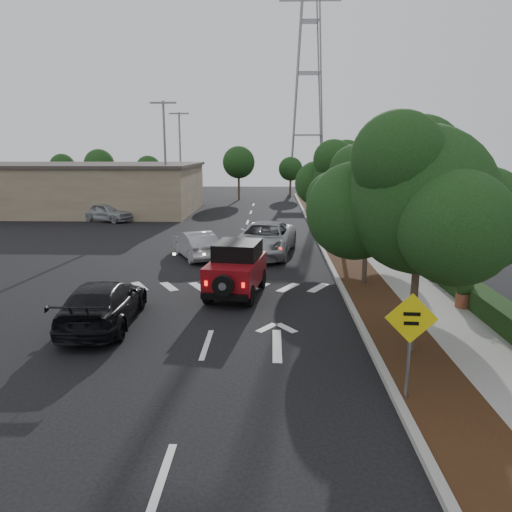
{
  "coord_description": "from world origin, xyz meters",
  "views": [
    {
      "loc": [
        1.83,
        -13.26,
        5.45
      ],
      "look_at": [
        1.31,
        3.0,
        1.94
      ],
      "focal_mm": 35.0,
      "sensor_mm": 36.0,
      "label": 1
    }
  ],
  "objects_px": {
    "silver_suv_ahead": "(264,239)",
    "black_suv_oncoming": "(103,303)",
    "red_jeep": "(237,268)",
    "speed_hump_sign": "(410,331)"
  },
  "relations": [
    {
      "from": "red_jeep",
      "to": "speed_hump_sign",
      "type": "bearing_deg",
      "value": -53.66
    },
    {
      "from": "red_jeep",
      "to": "black_suv_oncoming",
      "type": "relative_size",
      "value": 0.83
    },
    {
      "from": "red_jeep",
      "to": "black_suv_oncoming",
      "type": "height_order",
      "value": "red_jeep"
    },
    {
      "from": "red_jeep",
      "to": "speed_hump_sign",
      "type": "distance_m",
      "value": 9.28
    },
    {
      "from": "silver_suv_ahead",
      "to": "black_suv_oncoming",
      "type": "relative_size",
      "value": 1.25
    },
    {
      "from": "silver_suv_ahead",
      "to": "speed_hump_sign",
      "type": "height_order",
      "value": "speed_hump_sign"
    },
    {
      "from": "silver_suv_ahead",
      "to": "black_suv_oncoming",
      "type": "distance_m",
      "value": 11.85
    },
    {
      "from": "silver_suv_ahead",
      "to": "red_jeep",
      "type": "bearing_deg",
      "value": -88.31
    },
    {
      "from": "black_suv_oncoming",
      "to": "speed_hump_sign",
      "type": "relative_size",
      "value": 2.05
    },
    {
      "from": "red_jeep",
      "to": "silver_suv_ahead",
      "type": "xyz_separation_m",
      "value": [
        0.91,
        7.22,
        -0.18
      ]
    }
  ]
}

